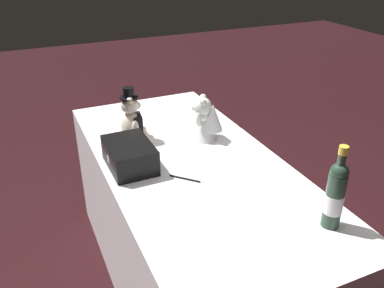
# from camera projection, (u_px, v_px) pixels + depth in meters

# --- Properties ---
(ground_plane) EXTENTS (12.00, 12.00, 0.00)m
(ground_plane) POSITION_uv_depth(u_px,v_px,m) (192.00, 283.00, 2.35)
(ground_plane) COLOR black
(reception_table) EXTENTS (1.81, 0.83, 0.79)m
(reception_table) POSITION_uv_depth(u_px,v_px,m) (192.00, 228.00, 2.17)
(reception_table) COLOR white
(reception_table) RESTS_ON ground_plane
(teddy_bear_groom) EXTENTS (0.16, 0.15, 0.29)m
(teddy_bear_groom) POSITION_uv_depth(u_px,v_px,m) (132.00, 119.00, 2.18)
(teddy_bear_groom) COLOR beige
(teddy_bear_groom) RESTS_ON reception_table
(teddy_bear_bride) EXTENTS (0.18, 0.21, 0.24)m
(teddy_bear_bride) POSITION_uv_depth(u_px,v_px,m) (205.00, 120.00, 2.18)
(teddy_bear_bride) COLOR white
(teddy_bear_bride) RESTS_ON reception_table
(champagne_bottle) EXTENTS (0.07, 0.07, 0.34)m
(champagne_bottle) POSITION_uv_depth(u_px,v_px,m) (335.00, 194.00, 1.50)
(champagne_bottle) COLOR #263E2D
(champagne_bottle) RESTS_ON reception_table
(signing_pen) EXTENTS (0.12, 0.11, 0.01)m
(signing_pen) POSITION_uv_depth(u_px,v_px,m) (186.00, 179.00, 1.85)
(signing_pen) COLOR black
(signing_pen) RESTS_ON reception_table
(gift_case_black) EXTENTS (0.29, 0.20, 0.12)m
(gift_case_black) POSITION_uv_depth(u_px,v_px,m) (130.00, 155.00, 1.93)
(gift_case_black) COLOR black
(gift_case_black) RESTS_ON reception_table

